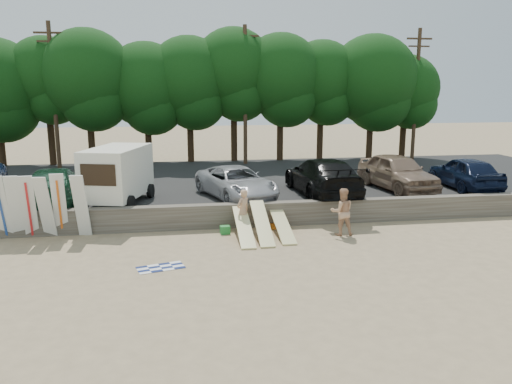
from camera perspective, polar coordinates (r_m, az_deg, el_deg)
ground at (r=18.23m, az=-0.54°, el=-6.49°), size 120.00×120.00×0.00m
seawall at (r=20.94m, az=-1.76°, el=-2.64°), size 44.00×0.50×1.00m
parking_lot at (r=28.25m, az=-3.70°, el=0.83°), size 44.00×14.50×0.70m
treeline at (r=34.61m, az=-5.88°, el=12.67°), size 33.22×6.74×9.07m
utility_poles at (r=33.43m, az=-1.25°, el=11.31°), size 25.80×0.26×9.00m
box_trailer at (r=22.74m, az=-15.55°, el=2.19°), size 3.03×4.29×2.49m
car_1 at (r=23.80m, az=-22.06°, el=0.69°), size 2.72×5.64×1.58m
car_2 at (r=23.16m, az=-2.27°, el=1.09°), size 3.92×5.67×1.44m
car_3 at (r=24.02m, az=7.61°, el=1.78°), size 2.71×6.17×1.76m
car_4 at (r=26.07m, az=15.83°, el=2.24°), size 2.78×5.46×1.78m
car_5 at (r=27.41m, az=22.77°, el=2.07°), size 2.05×4.85×1.64m
surfboard_upright_0 at (r=21.24m, az=-27.07°, el=-1.60°), size 0.55×0.67×2.55m
surfboard_upright_1 at (r=21.07m, az=-25.80°, el=-1.59°), size 0.53×0.70×2.54m
surfboard_upright_2 at (r=20.91m, az=-24.52°, el=-1.58°), size 0.58×0.77×2.53m
surfboard_upright_3 at (r=20.68m, az=-22.97°, el=-1.64°), size 0.59×0.89×2.50m
surfboard_upright_4 at (r=20.74m, az=-21.53°, el=-1.41°), size 0.54×0.62×2.56m
surfboard_upright_5 at (r=20.37m, az=-19.37°, el=-1.53°), size 0.59×0.79×2.53m
surfboard_low_0 at (r=19.32m, az=-1.42°, el=-3.95°), size 0.56×2.89×0.96m
surfboard_low_1 at (r=19.43m, az=0.68°, el=-3.55°), size 0.56×2.82×1.16m
surfboard_low_2 at (r=19.85m, az=3.00°, el=-3.77°), size 0.56×2.93×0.80m
beachgoer_a at (r=20.08m, az=-1.49°, el=-2.17°), size 0.76×0.72×1.75m
beachgoer_b at (r=19.95m, az=9.81°, el=-2.23°), size 0.98×0.80×1.89m
cooler at (r=20.04m, az=-3.56°, el=-4.34°), size 0.41×0.33×0.32m
gear_bag at (r=20.68m, az=2.09°, el=-3.95°), size 0.35×0.31×0.22m
beach_towel at (r=16.68m, az=-10.84°, el=-8.47°), size 1.84×1.84×0.00m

